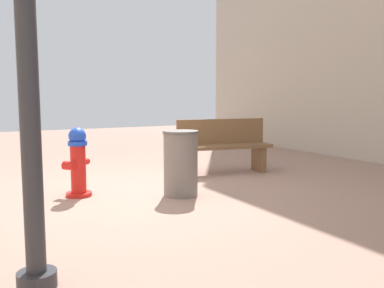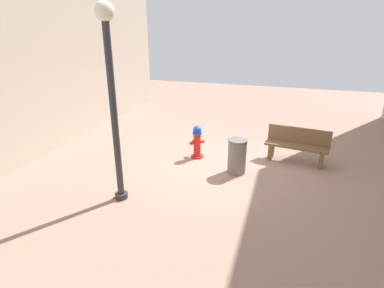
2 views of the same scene
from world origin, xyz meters
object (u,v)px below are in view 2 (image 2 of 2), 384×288
Objects in this scene: fire_hydrant at (197,142)px; trash_bin at (237,156)px; street_lamp at (111,86)px; bench_near at (297,145)px.

fire_hydrant is 1.05× the size of trash_bin.
street_lamp reaches higher than trash_bin.
street_lamp is (0.94, 2.65, 1.98)m from fire_hydrant.
fire_hydrant is 3.44m from street_lamp.
trash_bin is at bearing 38.76° from bench_near.
street_lamp is 3.58m from trash_bin.
trash_bin is at bearing -137.25° from street_lamp.
trash_bin is (-2.18, -2.01, -2.01)m from street_lamp.
bench_near is 1.91× the size of trash_bin.
bench_near is at bearing -138.78° from street_lamp.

